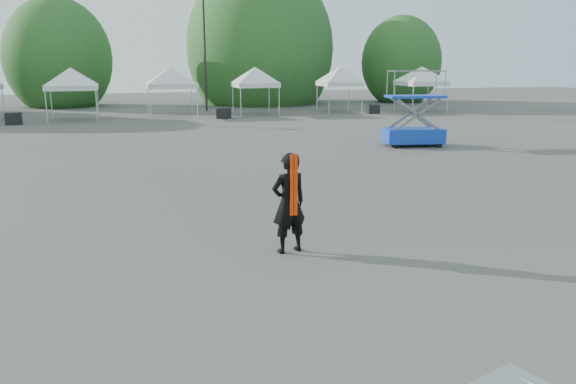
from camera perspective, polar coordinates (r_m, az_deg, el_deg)
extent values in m
plane|color=#474442|center=(12.32, 0.38, -4.29)|extent=(120.00, 120.00, 0.00)
cylinder|color=black|center=(43.73, -8.46, 14.36)|extent=(0.16, 0.16, 9.50)
cylinder|color=#382314|center=(51.50, -22.04, 9.33)|extent=(0.36, 0.36, 2.27)
ellipsoid|color=#1C5621|center=(51.44, -22.31, 12.44)|extent=(4.16, 4.16, 4.78)
cylinder|color=#382314|center=(51.81, -2.81, 10.56)|extent=(0.36, 0.36, 2.80)
ellipsoid|color=#1C5621|center=(51.77, -2.86, 14.38)|extent=(5.12, 5.12, 5.89)
cylinder|color=#382314|center=(54.61, 11.29, 10.09)|extent=(0.36, 0.36, 2.10)
ellipsoid|color=#1C5621|center=(54.54, 11.42, 12.80)|extent=(3.84, 3.84, 4.42)
cylinder|color=silver|center=(42.10, -26.92, 8.05)|extent=(0.06, 0.06, 2.00)
cylinder|color=silver|center=(37.53, -23.35, 7.95)|extent=(0.06, 0.06, 2.00)
cylinder|color=silver|center=(37.31, -18.86, 8.29)|extent=(0.06, 0.06, 2.00)
cylinder|color=silver|center=(40.42, -22.90, 8.28)|extent=(0.06, 0.06, 2.00)
cylinder|color=silver|center=(40.22, -18.74, 8.60)|extent=(0.06, 0.06, 2.00)
cube|color=silver|center=(38.78, -21.09, 9.88)|extent=(3.11, 3.11, 0.30)
pyramid|color=silver|center=(38.75, -21.25, 11.72)|extent=(4.41, 4.41, 1.10)
cylinder|color=silver|center=(38.06, -13.79, 8.69)|extent=(0.06, 0.06, 2.00)
cylinder|color=silver|center=(38.35, -9.19, 8.93)|extent=(0.06, 0.06, 2.00)
cylinder|color=silver|center=(41.10, -14.03, 8.98)|extent=(0.06, 0.06, 2.00)
cylinder|color=silver|center=(41.36, -9.77, 9.20)|extent=(0.06, 0.06, 2.00)
cube|color=silver|center=(39.63, -11.77, 10.52)|extent=(3.24, 3.24, 0.30)
pyramid|color=silver|center=(39.60, -11.86, 12.32)|extent=(4.59, 4.59, 1.10)
cylinder|color=silver|center=(38.67, -4.83, 9.08)|extent=(0.06, 0.06, 2.00)
cylinder|color=silver|center=(39.32, -0.91, 9.19)|extent=(0.06, 0.06, 2.00)
cylinder|color=silver|center=(41.32, -5.62, 9.32)|extent=(0.06, 0.06, 2.00)
cylinder|color=silver|center=(41.93, -1.93, 9.43)|extent=(0.06, 0.06, 2.00)
cube|color=silver|center=(40.23, -3.34, 10.80)|extent=(2.91, 2.91, 0.30)
pyramid|color=silver|center=(40.20, -3.37, 12.58)|extent=(4.12, 4.12, 1.10)
cylinder|color=silver|center=(40.85, 4.20, 9.30)|extent=(0.06, 0.06, 2.00)
cylinder|color=silver|center=(41.83, 7.56, 9.31)|extent=(0.06, 0.06, 2.00)
cylinder|color=silver|center=(43.27, 2.97, 9.53)|extent=(0.06, 0.06, 2.00)
cylinder|color=silver|center=(44.20, 6.17, 9.55)|extent=(0.06, 0.06, 2.00)
cube|color=silver|center=(42.46, 5.26, 10.89)|extent=(2.78, 2.78, 0.30)
pyramid|color=silver|center=(42.43, 5.29, 12.57)|extent=(3.94, 3.94, 1.10)
cylinder|color=silver|center=(42.34, 12.57, 9.16)|extent=(0.06, 0.06, 2.00)
cylinder|color=silver|center=(43.81, 15.92, 9.10)|extent=(0.06, 0.06, 2.00)
cylinder|color=silver|center=(44.88, 10.77, 9.45)|extent=(0.06, 0.06, 2.00)
cylinder|color=silver|center=(46.28, 13.99, 9.40)|extent=(0.06, 0.06, 2.00)
cube|color=silver|center=(44.25, 13.39, 10.68)|extent=(3.09, 3.09, 0.30)
pyramid|color=silver|center=(44.22, 13.48, 12.30)|extent=(4.37, 4.37, 1.10)
imported|color=black|center=(10.93, 0.08, -1.14)|extent=(0.81, 0.62, 1.99)
cube|color=#FC2D05|center=(10.65, 0.39, 0.69)|extent=(0.16, 0.03, 1.19)
cube|color=#0D0DAB|center=(25.71, 12.60, 5.64)|extent=(2.75, 1.72, 0.64)
cube|color=#0D0DAB|center=(25.56, 12.79, 9.44)|extent=(2.64, 1.65, 0.11)
cylinder|color=black|center=(24.95, 10.86, 4.83)|extent=(0.41, 0.23, 0.38)
cylinder|color=black|center=(25.58, 15.00, 4.82)|extent=(0.41, 0.23, 0.38)
cylinder|color=black|center=(25.96, 10.17, 5.17)|extent=(0.41, 0.23, 0.38)
cylinder|color=black|center=(26.57, 14.17, 5.16)|extent=(0.41, 0.23, 0.38)
cube|color=black|center=(37.57, -26.11, 6.70)|extent=(0.98, 0.79, 0.71)
cube|color=black|center=(37.75, -6.54, 7.93)|extent=(1.06, 0.96, 0.67)
cube|color=black|center=(41.66, 8.66, 8.33)|extent=(0.90, 0.75, 0.64)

